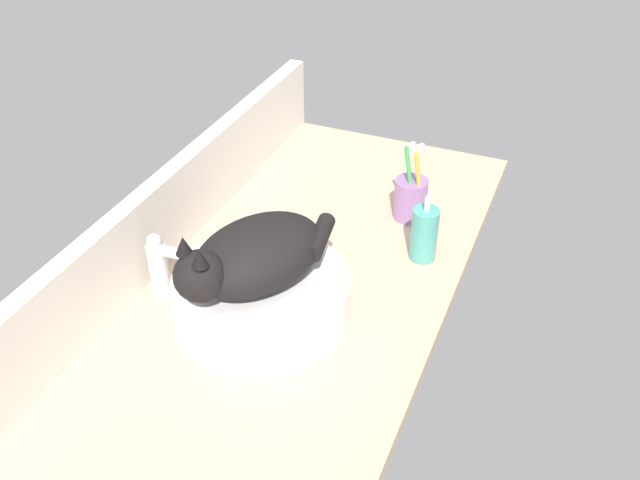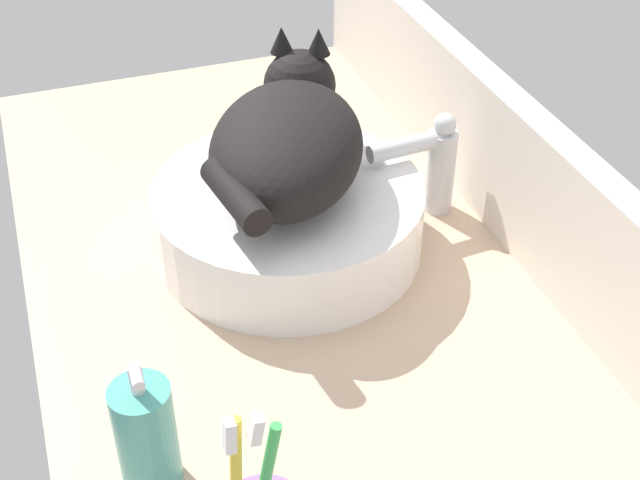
{
  "view_description": "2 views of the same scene",
  "coord_description": "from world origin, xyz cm",
  "views": [
    {
      "loc": [
        -98.35,
        -45.66,
        86.76
      ],
      "look_at": [
        3.03,
        -3.68,
        8.32
      ],
      "focal_mm": 40.0,
      "sensor_mm": 36.0,
      "label": 1
    },
    {
      "loc": [
        69.23,
        -23.4,
        65.58
      ],
      "look_at": [
        -3.19,
        2.2,
        7.24
      ],
      "focal_mm": 50.0,
      "sensor_mm": 36.0,
      "label": 2
    }
  ],
  "objects": [
    {
      "name": "cat",
      "position": [
        -13.36,
        1.93,
        14.25
      ],
      "size": [
        30.06,
        26.1,
        14.0
      ],
      "color": "black",
      "rests_on": "sink_basin"
    },
    {
      "name": "soap_dispenser",
      "position": [
        16.24,
        -20.59,
        5.76
      ],
      "size": [
        5.37,
        5.37,
        14.55
      ],
      "color": "teal",
      "rests_on": "ground_plane"
    },
    {
      "name": "toothbrush_cup",
      "position": [
        29.46,
        -13.95,
        4.93
      ],
      "size": [
        7.13,
        7.13,
        18.72
      ],
      "color": "#996BA8",
      "rests_on": "ground_plane"
    },
    {
      "name": "faucet",
      "position": [
        -13.53,
        20.63,
        7.3
      ],
      "size": [
        3.64,
        11.85,
        13.6
      ],
      "color": "silver",
      "rests_on": "ground_plane"
    },
    {
      "name": "sink_basin",
      "position": [
        -12.09,
        1.42,
        4.25
      ],
      "size": [
        31.7,
        31.7,
        8.5
      ],
      "primitive_type": "cylinder",
      "color": "white",
      "rests_on": "ground_plane"
    },
    {
      "name": "backsplash_panel",
      "position": [
        0.0,
        27.58,
        8.74
      ],
      "size": [
        125.91,
        3.6,
        17.47
      ],
      "primitive_type": "cube",
      "color": "silver",
      "rests_on": "ground_plane"
    },
    {
      "name": "ground_plane",
      "position": [
        0.0,
        0.0,
        -2.0
      ],
      "size": [
        125.91,
        58.77,
        4.0
      ],
      "primitive_type": "cube",
      "color": "tan"
    }
  ]
}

